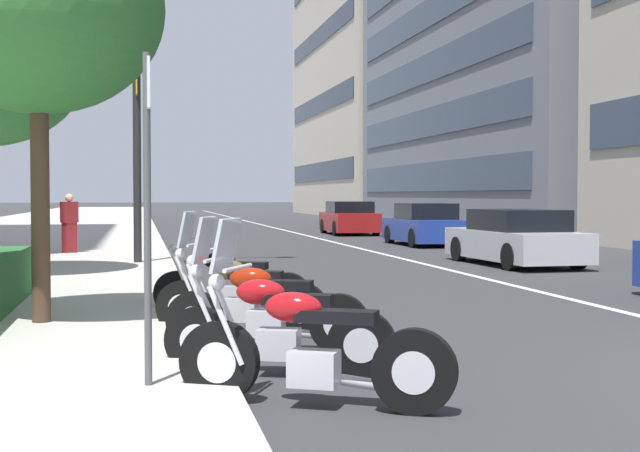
{
  "coord_description": "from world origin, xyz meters",
  "views": [
    {
      "loc": [
        -6.32,
        6.77,
        1.67
      ],
      "look_at": [
        10.31,
        3.35,
        1.08
      ],
      "focal_mm": 49.48,
      "sensor_mm": 36.0,
      "label": 1
    }
  ],
  "objects": [
    {
      "name": "motorcycle_by_sign_pole",
      "position": [
        1.69,
        5.56,
        0.44
      ],
      "size": [
        0.95,
        2.07,
        1.47
      ],
      "rotation": [
        0.0,
        0.0,
        1.2
      ],
      "color": "black",
      "rests_on": "ground"
    },
    {
      "name": "pedestrian_on_plaza",
      "position": [
        17.82,
        8.59,
        0.93
      ],
      "size": [
        0.45,
        0.48,
        1.57
      ],
      "rotation": [
        0.0,
        0.0,
        3.78
      ],
      "color": "maroon",
      "rests_on": "sidewalk_right_plaza"
    },
    {
      "name": "motorcycle_second_in_row",
      "position": [
        5.68,
        5.57,
        0.41
      ],
      "size": [
        0.97,
        2.1,
        1.09
      ],
      "rotation": [
        0.0,
        0.0,
        1.2
      ],
      "color": "black",
      "rests_on": "ground"
    },
    {
      "name": "motorcycle_mid_row",
      "position": [
        0.43,
        5.47,
        0.45
      ],
      "size": [
        1.11,
        2.06,
        1.49
      ],
      "rotation": [
        0.0,
        0.0,
        1.11
      ],
      "color": "black",
      "rests_on": "ground"
    },
    {
      "name": "car_far_down_avenue",
      "position": [
        13.32,
        -2.04,
        0.63
      ],
      "size": [
        4.51,
        1.99,
        1.33
      ],
      "rotation": [
        0.0,
        0.0,
        0.04
      ],
      "color": "#B7B7BC",
      "rests_on": "ground"
    },
    {
      "name": "street_tree_by_lamp_post",
      "position": [
        4.67,
        7.93,
        3.89
      ],
      "size": [
        2.98,
        2.98,
        5.03
      ],
      "color": "#473323",
      "rests_on": "sidewalk_right_plaza"
    },
    {
      "name": "sidewalk_right_plaza",
      "position": [
        30.0,
        11.17,
        0.07
      ],
      "size": [
        160.0,
        10.34,
        0.15
      ],
      "primitive_type": "cube",
      "color": "#B2ADA3",
      "rests_on": "ground"
    },
    {
      "name": "street_lamp_with_banners",
      "position": [
        14.07,
        6.43,
        4.82
      ],
      "size": [
        1.26,
        2.54,
        7.73
      ],
      "color": "#232326",
      "rests_on": "sidewalk_right_plaza"
    },
    {
      "name": "lane_centre_stripe",
      "position": [
        35.0,
        0.0,
        0.0
      ],
      "size": [
        110.0,
        0.16,
        0.01
      ],
      "primitive_type": "cube",
      "color": "silver",
      "rests_on": "ground"
    },
    {
      "name": "car_approaching_light",
      "position": [
        30.13,
        -1.99,
        0.66
      ],
      "size": [
        4.21,
        1.97,
        1.41
      ],
      "rotation": [
        0.0,
        0.0,
        -0.02
      ],
      "color": "maroon",
      "rests_on": "ground"
    },
    {
      "name": "motorcycle_under_tarp",
      "position": [
        4.14,
        5.62,
        0.44
      ],
      "size": [
        0.9,
        2.01,
        1.48
      ],
      "rotation": [
        0.0,
        0.0,
        1.22
      ],
      "color": "black",
      "rests_on": "ground"
    },
    {
      "name": "motorcycle_far_end_row",
      "position": [
        2.98,
        5.47,
        0.42
      ],
      "size": [
        0.98,
        2.11,
        1.1
      ],
      "rotation": [
        0.0,
        0.0,
        1.2
      ],
      "color": "black",
      "rests_on": "ground"
    },
    {
      "name": "car_mid_block_traffic",
      "position": [
        21.75,
        -2.57,
        0.65
      ],
      "size": [
        4.12,
        1.84,
        1.4
      ],
      "rotation": [
        0.0,
        0.0,
        0.01
      ],
      "color": "navy",
      "rests_on": "ground"
    },
    {
      "name": "parking_sign_by_curb",
      "position": [
        0.82,
        6.7,
        1.74
      ],
      "size": [
        0.32,
        0.06,
        2.65
      ],
      "color": "#47494C",
      "rests_on": "sidewalk_right_plaza"
    }
  ]
}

